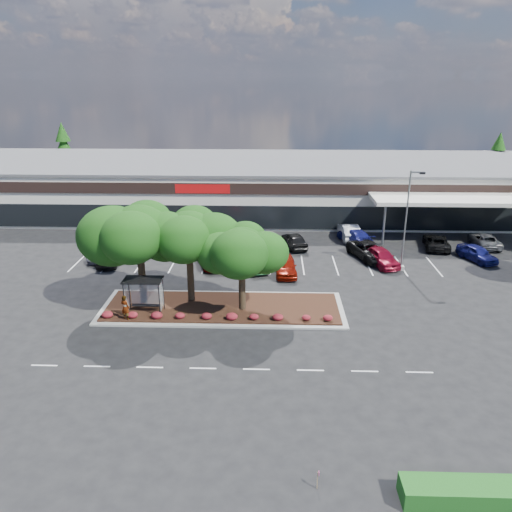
{
  "coord_description": "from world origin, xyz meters",
  "views": [
    {
      "loc": [
        1.61,
        -29.53,
        16.45
      ],
      "look_at": [
        0.35,
        8.59,
        2.6
      ],
      "focal_mm": 35.0,
      "sensor_mm": 36.0,
      "label": 1
    }
  ],
  "objects_px": {
    "car_0": "(106,252)",
    "car_1": "(112,256)",
    "survey_stake": "(318,478)",
    "light_pole": "(406,228)"
  },
  "relations": [
    {
      "from": "light_pole",
      "to": "survey_stake",
      "type": "bearing_deg",
      "value": -110.77
    },
    {
      "from": "light_pole",
      "to": "survey_stake",
      "type": "relative_size",
      "value": 9.93
    },
    {
      "from": "survey_stake",
      "to": "car_1",
      "type": "bearing_deg",
      "value": 122.68
    },
    {
      "from": "survey_stake",
      "to": "car_0",
      "type": "bearing_deg",
      "value": 122.88
    },
    {
      "from": "light_pole",
      "to": "survey_stake",
      "type": "xyz_separation_m",
      "value": [
        -9.66,
        -25.47,
        -3.36
      ]
    },
    {
      "from": "car_1",
      "to": "car_0",
      "type": "bearing_deg",
      "value": 129.0
    },
    {
      "from": "survey_stake",
      "to": "light_pole",
      "type": "bearing_deg",
      "value": 69.23
    },
    {
      "from": "survey_stake",
      "to": "car_1",
      "type": "relative_size",
      "value": 0.2
    },
    {
      "from": "car_0",
      "to": "car_1",
      "type": "distance_m",
      "value": 1.74
    },
    {
      "from": "light_pole",
      "to": "car_1",
      "type": "xyz_separation_m",
      "value": [
        -26.45,
        0.71,
        -3.19
      ]
    }
  ]
}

